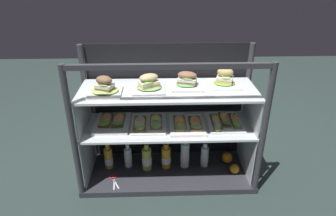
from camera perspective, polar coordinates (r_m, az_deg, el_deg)
name	(u,v)px	position (r m, az deg, el deg)	size (l,w,h in m)	color
ground_plane	(168,175)	(2.29, 0.00, -12.80)	(6.00, 6.00, 0.02)	#273531
case_base_deck	(168,172)	(2.27, 0.00, -12.20)	(1.22, 0.46, 0.04)	#2D2E34
case_frame	(167,107)	(2.10, -0.10, 0.27)	(1.22, 0.46, 0.94)	#333338
riser_lower_tier	(168,149)	(2.15, 0.00, -7.95)	(1.14, 0.38, 0.37)	silver
shelf_lower_glass	(168,126)	(2.05, 0.00, -3.56)	(1.16, 0.40, 0.01)	silver
riser_upper_tier	(168,109)	(1.99, 0.00, -0.19)	(1.14, 0.38, 0.26)	silver
shelf_upper_glass	(168,90)	(1.93, 0.00, 3.39)	(1.16, 0.40, 0.01)	silver
plated_roll_sandwich_mid_right	(105,88)	(1.89, -12.04, 3.75)	(0.20, 0.20, 0.12)	white
plated_roll_sandwich_center	(149,84)	(1.90, -3.68, 4.55)	(0.20, 0.20, 0.11)	white
plated_roll_sandwich_mid_left	(187,82)	(1.95, 3.67, 4.99)	(0.20, 0.20, 0.11)	white
plated_roll_sandwich_far_right	(225,79)	(2.01, 10.83, 5.42)	(0.20, 0.20, 0.12)	white
open_sandwich_tray_mid_right	(112,122)	(2.09, -10.70, -2.65)	(0.24, 0.30, 0.06)	white
open_sandwich_tray_right_of_center	(148,123)	(2.04, -3.87, -2.91)	(0.24, 0.30, 0.06)	white
open_sandwich_tray_near_left_corner	(187,124)	(2.03, 3.65, -3.10)	(0.24, 0.30, 0.06)	white
open_sandwich_tray_near_right_corner	(225,122)	(2.09, 10.83, -2.59)	(0.24, 0.30, 0.06)	white
juice_bottle_front_fourth	(109,158)	(2.28, -11.34, -9.40)	(0.06, 0.06, 0.22)	gold
juice_bottle_front_right_end	(128,157)	(2.27, -7.66, -9.30)	(0.06, 0.06, 0.20)	white
juice_bottle_tucked_behind	(147,159)	(2.23, -4.08, -9.69)	(0.07, 0.07, 0.23)	#C1CB4D
juice_bottle_front_second	(166,157)	(2.24, -0.37, -9.41)	(0.07, 0.07, 0.22)	gold
juice_bottle_back_right	(185,154)	(2.24, 3.27, -8.88)	(0.07, 0.07, 0.26)	silver
juice_bottle_front_middle	(205,156)	(2.27, 7.04, -9.17)	(0.06, 0.06, 0.21)	white
orange_fruit_beside_bottles	(235,169)	(2.27, 12.65, -11.33)	(0.07, 0.07, 0.07)	orange
orange_fruit_near_left_post	(227,158)	(2.36, 11.30, -9.34)	(0.08, 0.08, 0.08)	orange
kitchen_scissors	(114,178)	(2.22, -10.40, -13.09)	(0.10, 0.17, 0.01)	silver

